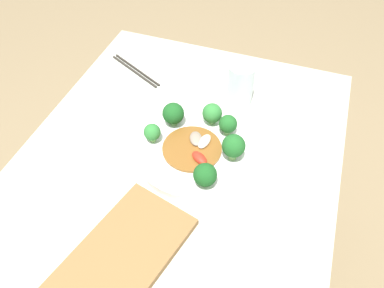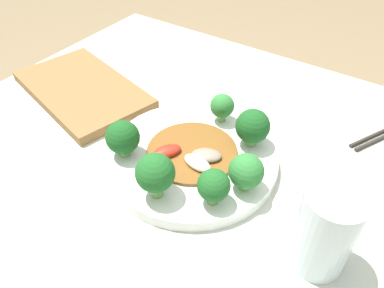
{
  "view_description": "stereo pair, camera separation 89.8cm",
  "coord_description": "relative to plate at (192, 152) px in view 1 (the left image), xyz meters",
  "views": [
    {
      "loc": [
        -0.56,
        -0.23,
        1.45
      ],
      "look_at": [
        0.02,
        -0.03,
        0.75
      ],
      "focal_mm": 35.0,
      "sensor_mm": 36.0,
      "label": 1
    },
    {
      "loc": [
        0.27,
        -0.41,
        1.16
      ],
      "look_at": [
        0.02,
        -0.03,
        0.75
      ],
      "focal_mm": 35.0,
      "sensor_mm": 36.0,
      "label": 2
    }
  ],
  "objects": [
    {
      "name": "drinking_glass",
      "position": [
        0.24,
        -0.06,
        0.05
      ],
      "size": [
        0.07,
        0.07,
        0.12
      ],
      "color": "silver",
      "rests_on": "table"
    },
    {
      "name": "broccoli_north",
      "position": [
        -0.01,
        0.1,
        0.04
      ],
      "size": [
        0.04,
        0.04,
        0.05
      ],
      "color": "#7AAD5B",
      "rests_on": "plate"
    },
    {
      "name": "broccoli_southeast",
      "position": [
        0.08,
        -0.07,
        0.04
      ],
      "size": [
        0.05,
        0.05,
        0.06
      ],
      "color": "#70A356",
      "rests_on": "plate"
    },
    {
      "name": "broccoli_south",
      "position": [
        0.01,
        -0.1,
        0.05
      ],
      "size": [
        0.06,
        0.06,
        0.07
      ],
      "color": "#70A356",
      "rests_on": "plate"
    },
    {
      "name": "broccoli_southwest",
      "position": [
        -0.09,
        -0.06,
        0.05
      ],
      "size": [
        0.06,
        0.06,
        0.06
      ],
      "color": "#7AAD5B",
      "rests_on": "plate"
    },
    {
      "name": "ground_plane",
      "position": [
        -0.02,
        0.03,
        -0.72
      ],
      "size": [
        8.0,
        8.0,
        0.0
      ],
      "primitive_type": "plane",
      "color": "#7F6B4C"
    },
    {
      "name": "chopsticks",
      "position": [
        0.26,
        0.28,
        -0.01
      ],
      "size": [
        0.11,
        0.2,
        0.01
      ],
      "color": "#2D2823",
      "rests_on": "table"
    },
    {
      "name": "plate",
      "position": [
        0.0,
        0.0,
        0.0
      ],
      "size": [
        0.28,
        0.28,
        0.02
      ],
      "color": "white",
      "rests_on": "table"
    },
    {
      "name": "stirfry_center",
      "position": [
        0.0,
        -0.01,
        0.02
      ],
      "size": [
        0.15,
        0.15,
        0.02
      ],
      "color": "brown",
      "rests_on": "plate"
    },
    {
      "name": "table",
      "position": [
        -0.02,
        0.03,
        -0.37
      ],
      "size": [
        0.95,
        0.79,
        0.71
      ],
      "color": "#B7BCAD",
      "rests_on": "ground_plane"
    },
    {
      "name": "cutting_board",
      "position": [
        -0.31,
        0.04,
        -0.0
      ],
      "size": [
        0.33,
        0.24,
        0.02
      ],
      "color": "brown",
      "rests_on": "table"
    },
    {
      "name": "broccoli_northeast",
      "position": [
        0.07,
        0.08,
        0.05
      ],
      "size": [
        0.06,
        0.06,
        0.07
      ],
      "color": "#70A356",
      "rests_on": "plate"
    },
    {
      "name": "broccoli_east",
      "position": [
        0.11,
        -0.02,
        0.04
      ],
      "size": [
        0.05,
        0.05,
        0.06
      ],
      "color": "#70A356",
      "rests_on": "plate"
    }
  ]
}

